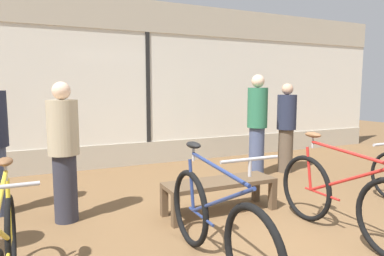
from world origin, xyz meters
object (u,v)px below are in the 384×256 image
(bicycle_left, at_px, (215,224))
(customer_near_rack, at_px, (257,123))
(bicycle_right, at_px, (343,198))
(customer_near_bench, at_px, (64,150))
(customer_by_window, at_px, (286,126))
(display_bench, at_px, (220,186))

(bicycle_left, bearing_deg, customer_near_rack, 48.55)
(bicycle_left, bearing_deg, bicycle_right, 0.51)
(bicycle_left, distance_m, customer_near_bench, 2.00)
(bicycle_left, relative_size, customer_by_window, 1.12)
(bicycle_right, xyz_separation_m, customer_by_window, (1.31, 2.43, 0.43))
(customer_near_rack, relative_size, customer_by_window, 1.09)
(bicycle_left, height_order, bicycle_right, bicycle_right)
(bicycle_left, xyz_separation_m, customer_by_window, (2.79, 2.44, 0.44))
(display_bench, xyz_separation_m, customer_by_window, (2.10, 1.30, 0.51))
(bicycle_left, distance_m, customer_near_rack, 3.24)
(display_bench, height_order, customer_by_window, customer_by_window)
(customer_near_rack, relative_size, customer_near_bench, 1.10)
(display_bench, bearing_deg, bicycle_left, -121.07)
(bicycle_right, xyz_separation_m, customer_near_rack, (0.64, 2.39, 0.52))
(bicycle_left, xyz_separation_m, customer_near_rack, (2.12, 2.40, 0.52))
(customer_near_rack, bearing_deg, customer_near_bench, -166.71)
(customer_by_window, bearing_deg, display_bench, -148.28)
(bicycle_right, height_order, customer_near_rack, customer_near_rack)
(customer_near_rack, bearing_deg, display_bench, -138.72)
(customer_near_bench, bearing_deg, bicycle_left, -57.71)
(bicycle_left, relative_size, customer_near_bench, 1.12)
(bicycle_right, xyz_separation_m, customer_near_bench, (-2.52, 1.64, 0.43))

